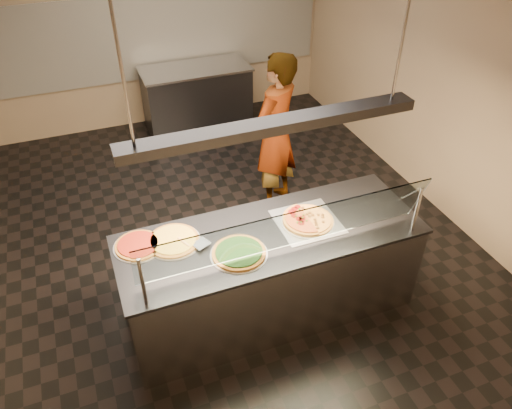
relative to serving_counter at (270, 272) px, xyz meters
name	(u,v)px	position (x,y,z in m)	size (l,w,h in m)	color
ground	(228,230)	(0.01, 1.25, -0.48)	(5.00, 6.00, 0.02)	black
wall_back	(156,21)	(0.01, 4.26, 1.03)	(5.00, 0.02, 3.00)	#988162
wall_front	(405,353)	(0.01, -1.76, 1.03)	(5.00, 0.02, 3.00)	#988162
wall_right	(437,73)	(2.52, 1.25, 1.03)	(0.02, 6.00, 3.00)	#988162
tile_band	(158,36)	(0.01, 4.23, 0.83)	(4.90, 0.02, 1.20)	silver
serving_counter	(270,272)	(0.00, 0.00, 0.00)	(2.62, 0.94, 0.93)	#B7B7BC
sneeze_guard	(289,231)	(0.00, -0.34, 0.76)	(2.38, 0.18, 0.54)	#B7B7BC
perforated_tray	(307,221)	(0.35, 0.03, 0.47)	(0.53, 0.53, 0.01)	silver
half_pizza_pepperoni	(296,221)	(0.25, 0.03, 0.50)	(0.23, 0.44, 0.05)	brown
half_pizza_sausage	(318,217)	(0.46, 0.02, 0.49)	(0.22, 0.44, 0.04)	brown
pizza_spinach	(239,252)	(-0.34, -0.14, 0.48)	(0.47, 0.47, 0.03)	silver
pizza_cheese	(173,240)	(-0.80, 0.20, 0.48)	(0.46, 0.46, 0.03)	silver
pizza_tomato	(138,245)	(-1.08, 0.24, 0.48)	(0.41, 0.41, 0.03)	silver
pizza_spatula	(191,242)	(-0.67, 0.10, 0.49)	(0.25, 0.21, 0.02)	#B7B7BC
prep_table	(197,98)	(0.40, 3.80, 0.00)	(1.57, 0.74, 0.93)	#2D2D31
worker	(275,134)	(0.71, 1.58, 0.47)	(0.68, 0.45, 1.87)	#413C4B
heat_lamp_housing	(273,126)	(0.00, 0.00, 1.48)	(2.30, 0.18, 0.08)	#2D2D31
lamp_rod_left	(122,73)	(-1.00, 0.00, 2.03)	(0.02, 0.02, 1.01)	#B7B7BC
lamp_rod_right	(403,34)	(1.00, 0.00, 2.03)	(0.02, 0.02, 1.01)	#B7B7BC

